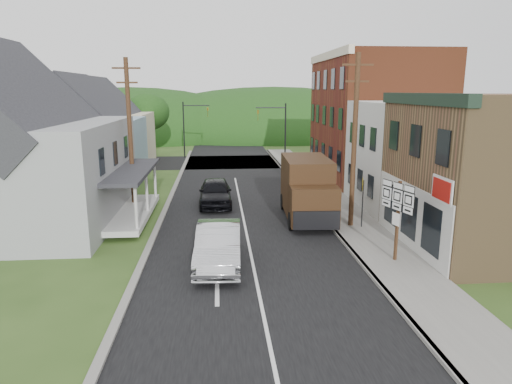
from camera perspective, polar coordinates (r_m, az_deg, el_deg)
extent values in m
plane|color=#2D4719|center=(20.66, -0.69, -7.68)|extent=(120.00, 120.00, 0.00)
cube|color=black|center=(30.23, -2.05, -1.13)|extent=(9.00, 90.00, 0.02)
cube|color=black|center=(46.91, -3.07, 3.78)|extent=(60.00, 9.00, 0.02)
cube|color=slate|center=(29.16, 9.81, -1.66)|extent=(2.80, 55.00, 0.15)
cube|color=slate|center=(28.85, 7.21, -1.73)|extent=(0.20, 55.00, 0.15)
cube|color=slate|center=(28.43, -11.26, -2.12)|extent=(0.30, 55.00, 0.12)
cube|color=brown|center=(23.41, 28.09, 2.11)|extent=(8.00, 8.00, 7.00)
cube|color=silver|center=(29.94, 20.36, 4.29)|extent=(8.00, 7.00, 6.50)
cube|color=brown|center=(38.55, 14.59, 8.97)|extent=(8.00, 12.00, 10.00)
cube|color=#989A9D|center=(27.83, -27.19, 2.07)|extent=(10.00, 12.00, 5.50)
cube|color=#86A6B7|center=(37.88, -19.55, 4.79)|extent=(7.00, 8.00, 5.00)
cube|color=beige|center=(46.69, -17.40, 6.28)|extent=(7.00, 8.00, 5.00)
cylinder|color=#472D19|center=(24.03, 12.18, 5.95)|extent=(0.26, 0.26, 9.00)
cube|color=#472D19|center=(23.91, 12.63, 15.27)|extent=(1.60, 0.10, 0.10)
cube|color=#472D19|center=(23.89, 12.53, 13.36)|extent=(1.20, 0.10, 0.10)
cylinder|color=#472D19|center=(27.94, -15.45, 6.67)|extent=(0.26, 0.26, 9.00)
cube|color=#472D19|center=(27.84, -15.93, 14.67)|extent=(1.60, 0.10, 0.10)
cube|color=#472D19|center=(27.82, -15.83, 13.03)|extent=(1.20, 0.10, 0.10)
cylinder|color=black|center=(43.51, 3.68, 7.06)|extent=(0.14, 0.14, 6.00)
cylinder|color=black|center=(43.15, 1.86, 10.50)|extent=(2.80, 0.10, 0.10)
imported|color=olive|center=(43.06, 0.24, 9.57)|extent=(0.16, 0.20, 1.00)
cylinder|color=black|center=(50.14, -9.01, 7.66)|extent=(0.14, 0.14, 6.00)
cylinder|color=black|center=(49.91, -7.48, 10.68)|extent=(2.80, 0.10, 0.10)
imported|color=olive|center=(49.90, -6.06, 9.91)|extent=(0.16, 0.20, 1.00)
cylinder|color=#382616|center=(43.37, -28.84, 4.70)|extent=(0.36, 0.36, 4.76)
ellipsoid|color=#173710|center=(43.12, -29.35, 9.39)|extent=(5.80, 5.80, 4.93)
cylinder|color=#382616|center=(52.16, -13.26, 6.52)|extent=(0.36, 0.36, 3.92)
ellipsoid|color=#173710|center=(51.95, -13.43, 9.74)|extent=(4.80, 4.80, 4.08)
ellipsoid|color=#173710|center=(74.69, -3.75, 7.04)|extent=(90.00, 30.00, 16.00)
imported|color=silver|center=(19.12, -4.71, -6.70)|extent=(2.01, 5.25, 1.71)
imported|color=black|center=(29.01, -5.11, -0.04)|extent=(2.03, 4.96, 1.69)
cube|color=#311D0D|center=(26.32, 6.28, 0.93)|extent=(2.67, 4.82, 3.11)
cube|color=#311D0D|center=(23.76, 7.23, -1.69)|extent=(2.54, 1.82, 2.04)
cube|color=black|center=(23.77, 7.20, 0.44)|extent=(2.31, 1.38, 0.05)
cube|color=black|center=(23.03, 7.56, -3.54)|extent=(2.36, 0.26, 0.96)
cylinder|color=black|center=(23.92, 4.47, -3.66)|extent=(0.34, 0.98, 0.96)
cylinder|color=black|center=(24.29, 9.76, -3.55)|extent=(0.34, 0.98, 0.96)
cylinder|color=black|center=(28.04, 3.45, -1.21)|extent=(0.34, 0.98, 0.96)
cylinder|color=black|center=(28.35, 7.98, -1.16)|extent=(0.34, 0.98, 0.96)
cube|color=#472D19|center=(19.86, 17.27, -3.50)|extent=(0.13, 0.13, 3.40)
cube|color=black|center=(19.57, 17.34, -0.51)|extent=(0.62, 1.86, 0.08)
cube|color=white|center=(18.95, 18.63, 0.34)|extent=(0.18, 0.51, 0.21)
cube|color=white|center=(19.04, 18.54, -0.94)|extent=(0.19, 0.56, 0.53)
cube|color=white|center=(19.14, 18.45, -2.21)|extent=(0.18, 0.51, 0.27)
cube|color=white|center=(19.45, 17.33, 0.74)|extent=(0.18, 0.51, 0.21)
cube|color=white|center=(19.54, 17.25, -0.52)|extent=(0.19, 0.56, 0.53)
cube|color=white|center=(19.64, 17.17, -1.76)|extent=(0.18, 0.51, 0.27)
cube|color=white|center=(19.97, 16.10, 1.11)|extent=(0.18, 0.51, 0.21)
cube|color=white|center=(20.06, 16.02, -0.11)|extent=(0.19, 0.56, 0.53)
cube|color=white|center=(20.15, 15.95, -1.33)|extent=(0.18, 0.51, 0.27)
cube|color=white|center=(19.78, 17.07, -3.26)|extent=(0.15, 0.42, 0.53)
cylinder|color=black|center=(24.35, 13.17, -1.43)|extent=(0.08, 0.08, 2.50)
cube|color=black|center=(24.11, 13.14, 0.96)|extent=(0.22, 0.71, 0.74)
cube|color=#DEB80B|center=(24.11, 13.17, 0.96)|extent=(0.21, 0.64, 0.66)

